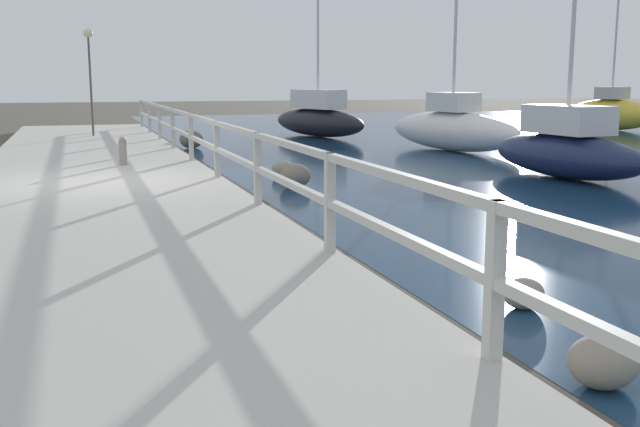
% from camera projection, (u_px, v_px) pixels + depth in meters
% --- Properties ---
extents(ground_plane, '(120.00, 120.00, 0.00)m').
position_uv_depth(ground_plane, '(97.00, 195.00, 13.30)').
color(ground_plane, '#4C473D').
extents(dock_walkway, '(4.53, 36.00, 0.23)m').
position_uv_depth(dock_walkway, '(97.00, 188.00, 13.28)').
color(dock_walkway, beige).
rests_on(dock_walkway, ground).
extents(railing, '(0.10, 32.50, 1.04)m').
position_uv_depth(railing, '(217.00, 139.00, 13.80)').
color(railing, beige).
rests_on(railing, dock_walkway).
extents(boulder_far_strip, '(0.48, 0.43, 0.36)m').
position_uv_depth(boulder_far_strip, '(603.00, 362.00, 4.93)').
color(boulder_far_strip, gray).
rests_on(boulder_far_strip, ground).
extents(boulder_near_dock, '(0.72, 0.65, 0.54)m').
position_uv_depth(boulder_near_dock, '(191.00, 139.00, 22.40)').
color(boulder_near_dock, '#666056').
rests_on(boulder_near_dock, ground).
extents(boulder_upstream, '(0.60, 0.54, 0.45)m').
position_uv_depth(boulder_upstream, '(295.00, 176.00, 14.19)').
color(boulder_upstream, slate).
rests_on(boulder_upstream, ground).
extents(boulder_water_edge, '(0.38, 0.34, 0.28)m').
position_uv_depth(boulder_water_edge, '(524.00, 293.00, 6.65)').
color(boulder_water_edge, gray).
rests_on(boulder_water_edge, ground).
extents(boulder_downstream, '(0.47, 0.43, 0.35)m').
position_uv_depth(boulder_downstream, '(283.00, 169.00, 15.62)').
color(boulder_downstream, gray).
rests_on(boulder_downstream, ground).
extents(mooring_bollard, '(0.17, 0.17, 0.60)m').
position_uv_depth(mooring_bollard, '(123.00, 151.00, 15.86)').
color(mooring_bollard, gray).
rests_on(mooring_bollard, dock_walkway).
extents(dock_lamp, '(0.30, 0.30, 3.41)m').
position_uv_depth(dock_lamp, '(89.00, 53.00, 23.89)').
color(dock_lamp, '#514C47').
rests_on(dock_lamp, dock_walkway).
extents(sailboat_white, '(2.33, 5.54, 5.16)m').
position_uv_depth(sailboat_white, '(452.00, 128.00, 21.52)').
color(sailboat_white, white).
rests_on(sailboat_white, water_surface).
extents(sailboat_black, '(2.60, 5.53, 5.32)m').
position_uv_depth(sailboat_black, '(318.00, 118.00, 26.96)').
color(sailboat_black, black).
rests_on(sailboat_black, water_surface).
extents(sailboat_yellow, '(2.45, 4.16, 6.81)m').
position_uv_depth(sailboat_yellow, '(611.00, 112.00, 30.59)').
color(sailboat_yellow, gold).
rests_on(sailboat_yellow, water_surface).
extents(sailboat_navy, '(1.77, 4.38, 7.58)m').
position_uv_depth(sailboat_navy, '(566.00, 149.00, 15.52)').
color(sailboat_navy, '#192347').
rests_on(sailboat_navy, water_surface).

